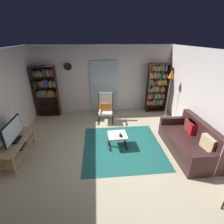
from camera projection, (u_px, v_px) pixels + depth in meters
ground_plane at (108, 153)px, 4.39m from camera, size 7.02×7.02×0.00m
wall_back at (103, 80)px, 6.45m from camera, size 5.60×0.06×2.60m
wall_right at (215, 105)px, 4.07m from camera, size 0.06×6.00×2.60m
glass_door_panel at (104, 86)px, 6.50m from camera, size 1.10×0.01×2.00m
area_rug at (122, 146)px, 4.66m from camera, size 2.21×2.18×0.01m
tv_stand at (17, 146)px, 4.13m from camera, size 0.47×1.37×0.51m
television at (13, 132)px, 3.94m from camera, size 0.20×0.89×0.55m
bookshelf_near_tv at (46, 88)px, 6.10m from camera, size 0.79×0.30×1.92m
bookshelf_near_sofa at (156, 87)px, 6.51m from camera, size 0.78×0.30×1.94m
leather_sofa at (190, 142)px, 4.36m from camera, size 0.89×1.88×0.84m
lounge_armchair at (106, 107)px, 5.93m from camera, size 0.63×0.71×1.02m
ottoman at (117, 136)px, 4.58m from camera, size 0.54×0.50×0.37m
tv_remote at (120, 135)px, 4.51m from camera, size 0.07×0.15×0.02m
cell_phone at (121, 136)px, 4.47m from camera, size 0.09×0.15×0.01m
floor_lamp_by_shelf at (171, 79)px, 5.64m from camera, size 0.22×0.22×1.84m
wall_clock at (68, 66)px, 6.04m from camera, size 0.29×0.03×0.29m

